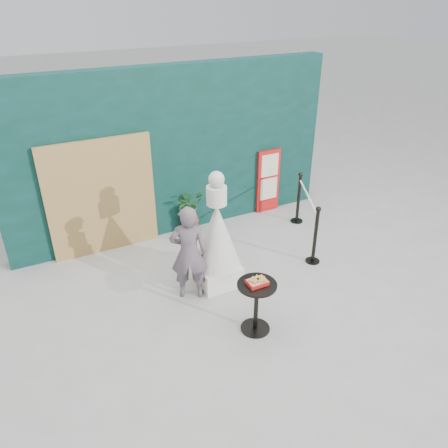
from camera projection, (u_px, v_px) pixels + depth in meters
The scene contains 10 objects.
ground at pixel (264, 325), 6.01m from camera, with size 60.00×60.00×0.00m, color #ADAAA5.
back_wall at pixel (174, 152), 7.75m from camera, with size 6.00×0.30×3.00m, color #0A2E23.
bamboo_fence at pixel (102, 198), 7.26m from camera, with size 1.80×0.08×2.00m, color tan.
woman at pixel (189, 253), 6.24m from camera, with size 0.54×0.36×1.49m, color #645560.
menu_board at pixel (268, 181), 8.76m from camera, with size 0.50×0.07×1.30m.
statue at pixel (217, 240), 6.52m from camera, with size 0.73×0.73×1.86m.
cafe_table at pixel (256, 300), 5.70m from camera, with size 0.52×0.52×0.75m.
food_basket at pixel (257, 282), 5.57m from camera, with size 0.26×0.19×0.11m.
planter at pixel (189, 208), 8.02m from camera, with size 0.52×0.45×0.88m.
stanchion_barrier at pixel (306, 216), 7.78m from camera, with size 0.84×1.54×1.03m.
Camera 1 is at (-2.59, -3.85, 4.11)m, focal length 35.00 mm.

